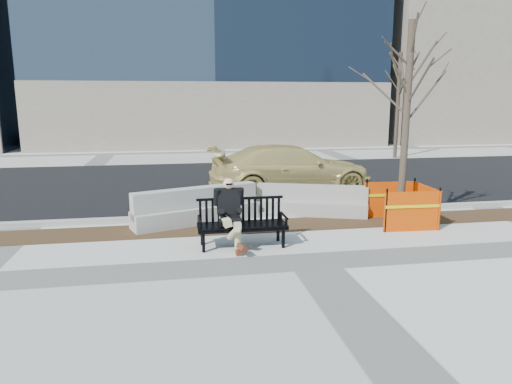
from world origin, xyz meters
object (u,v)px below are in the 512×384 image
at_px(tree_fence, 399,224).
at_px(jersey_barrier_right, 311,215).
at_px(seated_man, 230,246).
at_px(jersey_barrier_left, 197,223).
at_px(sedan, 291,192).
at_px(bench, 242,246).

relative_size(tree_fence, jersey_barrier_right, 1.79).
relative_size(seated_man, jersey_barrier_left, 0.45).
distance_m(sedan, jersey_barrier_right, 3.11).
bearing_deg(seated_man, jersey_barrier_right, 42.40).
xyz_separation_m(sedan, jersey_barrier_right, (-0.23, -3.11, 0.00)).
xyz_separation_m(bench, sedan, (2.42, 5.39, 0.00)).
distance_m(bench, jersey_barrier_left, 2.18).
distance_m(seated_man, jersey_barrier_left, 2.04).
distance_m(seated_man, sedan, 5.97).
distance_m(sedan, jersey_barrier_left, 4.71).
relative_size(bench, jersey_barrier_right, 0.66).
xyz_separation_m(bench, seated_man, (-0.26, 0.05, 0.00)).
height_order(seated_man, tree_fence, tree_fence).
distance_m(tree_fence, jersey_barrier_right, 2.26).
height_order(sedan, jersey_barrier_left, sedan).
relative_size(seated_man, jersey_barrier_right, 0.50).
bearing_deg(sedan, bench, 153.00).
xyz_separation_m(tree_fence, jersey_barrier_right, (-1.91, 1.21, 0.00)).
relative_size(tree_fence, jersey_barrier_left, 1.62).
height_order(jersey_barrier_left, jersey_barrier_right, jersey_barrier_left).
bearing_deg(jersey_barrier_right, sedan, 104.49).
bearing_deg(jersey_barrier_right, jersey_barrier_left, -156.09).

